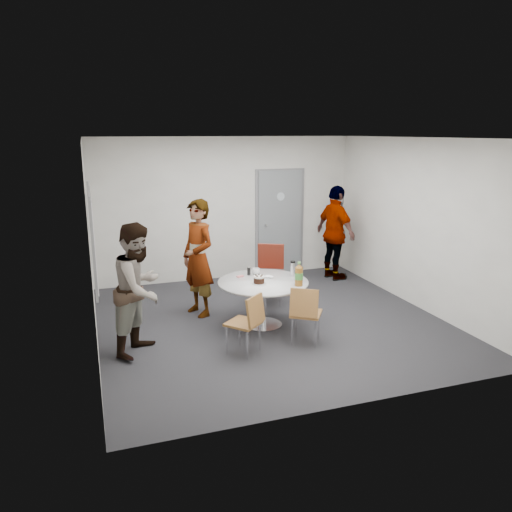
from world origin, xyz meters
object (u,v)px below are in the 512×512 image
object	(u,v)px
person_left	(139,289)
person_right	(335,233)
table	(266,287)
chair_near_right	(305,310)
whiteboard	(92,235)
person_main	(198,258)
door	(280,223)
chair_far	(270,267)
chair_near_left	(249,319)

from	to	relation	value
person_left	person_right	xyz separation A→B (m)	(3.90, 2.15, 0.05)
table	chair_near_right	xyz separation A→B (m)	(0.26, -0.81, -0.11)
whiteboard	person_main	xyz separation A→B (m)	(1.51, 0.47, -0.55)
door	chair_far	distance (m)	1.83
table	chair_far	bearing A→B (deg)	66.28
table	door	bearing A→B (deg)	64.71
door	person_right	xyz separation A→B (m)	(0.85, -0.76, -0.12)
person_left	chair_near_right	bearing A→B (deg)	-67.46
chair_near_left	whiteboard	bearing A→B (deg)	106.14
chair_near_left	person_left	xyz separation A→B (m)	(-1.28, 0.55, 0.37)
whiteboard	chair_near_right	distance (m)	2.99
door	person_right	world-z (taller)	door
whiteboard	table	xyz separation A→B (m)	(2.33, -0.33, -0.85)
chair_far	person_left	size ratio (longest dim) A/B	0.57
door	chair_near_right	distance (m)	3.59
table	chair_far	xyz separation A→B (m)	(0.45, 1.02, -0.01)
chair_near_left	person_main	bearing A→B (deg)	58.98
table	person_right	size ratio (longest dim) A/B	0.73
chair_near_left	person_left	size ratio (longest dim) A/B	0.47
chair_far	door	bearing A→B (deg)	-90.91
chair_far	person_left	xyz separation A→B (m)	(-2.26, -1.32, 0.26)
chair_near_right	person_left	size ratio (longest dim) A/B	0.48
door	chair_far	bearing A→B (deg)	-116.27
chair_far	person_main	bearing A→B (deg)	35.21
door	chair_near_right	xyz separation A→B (m)	(-0.97, -3.42, -0.53)
chair_near_right	table	bearing A→B (deg)	141.90
table	person_right	world-z (taller)	person_right
whiteboard	chair_near_left	size ratio (longest dim) A/B	2.38
table	person_left	distance (m)	1.86
table	person_main	bearing A→B (deg)	135.56
whiteboard	chair_far	size ratio (longest dim) A/B	1.96
table	chair_near_left	world-z (taller)	table
chair_near_right	chair_far	size ratio (longest dim) A/B	0.84
chair_near_right	person_main	distance (m)	1.98
table	person_left	world-z (taller)	person_left
person_main	person_right	size ratio (longest dim) A/B	1.00
chair_near_left	chair_far	bearing A→B (deg)	21.60
chair_near_left	chair_far	size ratio (longest dim) A/B	0.83
whiteboard	chair_near_left	distance (m)	2.35
chair_near_right	person_left	bearing A→B (deg)	-159.91
whiteboard	person_right	distance (m)	4.70
table	whiteboard	bearing A→B (deg)	171.98
person_left	person_right	distance (m)	4.46
chair_near_right	person_right	xyz separation A→B (m)	(1.82, 2.66, 0.41)
table	person_main	world-z (taller)	person_main
chair_near_left	person_right	bearing A→B (deg)	5.27
whiteboard	chair_near_right	size ratio (longest dim) A/B	2.33
person_right	whiteboard	bearing A→B (deg)	98.89
chair_near_left	person_main	distance (m)	1.72
whiteboard	person_left	xyz separation A→B (m)	(0.51, -0.63, -0.60)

